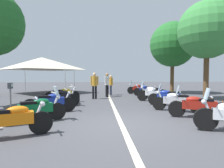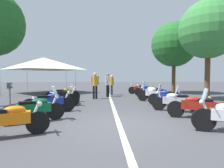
% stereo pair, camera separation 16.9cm
% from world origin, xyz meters
% --- Properties ---
extents(ground_plane, '(80.00, 80.00, 0.00)m').
position_xyz_m(ground_plane, '(0.00, 0.00, 0.00)').
color(ground_plane, '#424247').
extents(lane_centre_stripe, '(15.07, 0.16, 0.01)m').
position_xyz_m(lane_centre_stripe, '(2.80, 0.00, 0.00)').
color(lane_centre_stripe, beige).
rests_on(lane_centre_stripe, ground_plane).
extents(motorcycle_left_row_0, '(0.99, 1.95, 0.98)m').
position_xyz_m(motorcycle_left_row_0, '(-1.03, 2.91, 0.45)').
color(motorcycle_left_row_0, black).
rests_on(motorcycle_left_row_0, ground_plane).
extents(motorcycle_left_row_1, '(1.12, 1.82, 1.19)m').
position_xyz_m(motorcycle_left_row_1, '(0.47, 2.79, 0.46)').
color(motorcycle_left_row_1, black).
rests_on(motorcycle_left_row_1, ground_plane).
extents(motorcycle_left_row_2, '(0.95, 2.07, 0.99)m').
position_xyz_m(motorcycle_left_row_2, '(2.06, 2.76, 0.45)').
color(motorcycle_left_row_2, black).
rests_on(motorcycle_left_row_2, ground_plane).
extents(motorcycle_left_row_3, '(1.09, 1.90, 1.01)m').
position_xyz_m(motorcycle_left_row_3, '(3.45, 2.66, 0.46)').
color(motorcycle_left_row_3, black).
rests_on(motorcycle_left_row_3, ground_plane).
extents(motorcycle_left_row_4, '(1.00, 1.92, 1.01)m').
position_xyz_m(motorcycle_left_row_4, '(4.98, 2.83, 0.46)').
color(motorcycle_left_row_4, black).
rests_on(motorcycle_left_row_4, ground_plane).
extents(motorcycle_right_row_1, '(1.01, 2.04, 1.20)m').
position_xyz_m(motorcycle_right_row_1, '(0.66, -2.88, 0.46)').
color(motorcycle_right_row_1, black).
rests_on(motorcycle_right_row_1, ground_plane).
extents(motorcycle_right_row_2, '(1.11, 1.98, 1.19)m').
position_xyz_m(motorcycle_right_row_2, '(2.02, -2.66, 0.46)').
color(motorcycle_right_row_2, black).
rests_on(motorcycle_right_row_2, ground_plane).
extents(motorcycle_right_row_3, '(1.18, 1.92, 0.99)m').
position_xyz_m(motorcycle_right_row_3, '(3.46, -2.85, 0.45)').
color(motorcycle_right_row_3, black).
rests_on(motorcycle_right_row_3, ground_plane).
extents(motorcycle_right_row_4, '(1.04, 2.08, 1.22)m').
position_xyz_m(motorcycle_right_row_4, '(5.12, -2.64, 0.47)').
color(motorcycle_right_row_4, black).
rests_on(motorcycle_right_row_4, ground_plane).
extents(motorcycle_right_row_5, '(1.14, 1.89, 1.20)m').
position_xyz_m(motorcycle_right_row_5, '(6.52, -2.92, 0.46)').
color(motorcycle_right_row_5, black).
rests_on(motorcycle_right_row_5, ground_plane).
extents(motorcycle_right_row_6, '(0.90, 1.94, 0.98)m').
position_xyz_m(motorcycle_right_row_6, '(8.15, -2.89, 0.45)').
color(motorcycle_right_row_6, black).
rests_on(motorcycle_right_row_6, ground_plane).
extents(motorcycle_right_row_7, '(0.98, 2.04, 1.20)m').
position_xyz_m(motorcycle_right_row_7, '(9.58, -2.68, 0.46)').
color(motorcycle_right_row_7, black).
rests_on(motorcycle_right_row_7, ground_plane).
extents(parking_meter, '(0.18, 0.13, 1.29)m').
position_xyz_m(parking_meter, '(1.42, 4.07, 0.90)').
color(parking_meter, slate).
rests_on(parking_meter, ground_plane).
extents(traffic_cone_0, '(0.36, 0.36, 0.61)m').
position_xyz_m(traffic_cone_0, '(1.95, -4.23, 0.29)').
color(traffic_cone_0, orange).
rests_on(traffic_cone_0, ground_plane).
extents(traffic_cone_1, '(0.36, 0.36, 0.61)m').
position_xyz_m(traffic_cone_1, '(1.02, -4.07, 0.29)').
color(traffic_cone_1, orange).
rests_on(traffic_cone_1, ground_plane).
extents(bystander_0, '(0.32, 0.53, 1.77)m').
position_xyz_m(bystander_0, '(6.57, 1.04, 1.04)').
color(bystander_0, black).
rests_on(bystander_0, ground_plane).
extents(bystander_1, '(0.46, 0.33, 1.76)m').
position_xyz_m(bystander_1, '(7.67, 0.15, 1.04)').
color(bystander_1, black).
rests_on(bystander_1, ground_plane).
extents(bystander_3, '(0.53, 0.32, 1.62)m').
position_xyz_m(bystander_3, '(8.87, -0.20, 0.94)').
color(bystander_3, '#1E2338').
rests_on(bystander_3, ground_plane).
extents(roadside_tree_0, '(3.98, 3.98, 6.33)m').
position_xyz_m(roadside_tree_0, '(10.22, -5.80, 4.33)').
color(roadside_tree_0, brown).
rests_on(roadside_tree_0, ground_plane).
extents(roadside_tree_2, '(3.61, 3.61, 6.25)m').
position_xyz_m(roadside_tree_2, '(5.44, -6.06, 4.42)').
color(roadside_tree_2, brown).
rests_on(roadside_tree_2, ground_plane).
extents(event_tent, '(5.50, 5.50, 3.20)m').
position_xyz_m(event_tent, '(10.92, 5.82, 2.65)').
color(event_tent, beige).
rests_on(event_tent, ground_plane).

